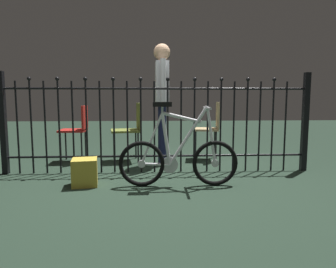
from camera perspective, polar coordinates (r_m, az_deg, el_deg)
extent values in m
plane|color=#1E2E22|center=(3.35, -1.63, -9.80)|extent=(20.00, 20.00, 0.00)
cylinder|color=black|center=(4.31, -28.52, 1.00)|extent=(0.02, 0.02, 1.17)
sphere|color=black|center=(4.30, -28.97, 9.10)|extent=(0.05, 0.05, 0.05)
cylinder|color=black|center=(4.24, -26.43, 1.03)|extent=(0.02, 0.02, 1.17)
cylinder|color=black|center=(4.18, -24.27, 1.06)|extent=(0.02, 0.02, 1.17)
sphere|color=black|center=(4.17, -24.67, 9.43)|extent=(0.05, 0.05, 0.05)
cylinder|color=black|center=(4.12, -22.05, 1.09)|extent=(0.02, 0.02, 1.17)
cylinder|color=black|center=(4.06, -19.76, 1.12)|extent=(0.02, 0.02, 1.17)
sphere|color=black|center=(4.06, -20.10, 9.72)|extent=(0.05, 0.05, 0.05)
cylinder|color=black|center=(4.02, -17.42, 1.15)|extent=(0.02, 0.02, 1.17)
cylinder|color=black|center=(3.98, -15.02, 1.17)|extent=(0.02, 0.02, 1.17)
sphere|color=black|center=(3.97, -15.29, 9.96)|extent=(0.05, 0.05, 0.05)
cylinder|color=black|center=(3.95, -12.59, 1.20)|extent=(0.02, 0.02, 1.17)
cylinder|color=black|center=(3.92, -10.12, 1.22)|extent=(0.02, 0.02, 1.17)
sphere|color=black|center=(3.91, -10.30, 10.14)|extent=(0.05, 0.05, 0.05)
cylinder|color=black|center=(3.90, -7.62, 1.24)|extent=(0.02, 0.02, 1.17)
cylinder|color=black|center=(3.89, -5.10, 1.26)|extent=(0.02, 0.02, 1.17)
sphere|color=black|center=(3.88, -5.19, 10.24)|extent=(0.05, 0.05, 0.05)
cylinder|color=black|center=(3.89, -2.57, 1.27)|extent=(0.02, 0.02, 1.17)
cylinder|color=black|center=(3.90, -0.05, 1.29)|extent=(0.02, 0.02, 1.17)
sphere|color=black|center=(3.89, -0.05, 10.27)|extent=(0.05, 0.05, 0.05)
cylinder|color=black|center=(3.91, 2.46, 1.30)|extent=(0.02, 0.02, 1.17)
cylinder|color=black|center=(3.93, 4.96, 1.31)|extent=(0.02, 0.02, 1.17)
sphere|color=black|center=(3.92, 5.05, 10.21)|extent=(0.05, 0.05, 0.05)
cylinder|color=black|center=(3.95, 7.42, 1.31)|extent=(0.02, 0.02, 1.17)
cylinder|color=black|center=(3.99, 9.84, 1.31)|extent=(0.02, 0.02, 1.17)
sphere|color=black|center=(3.98, 10.02, 10.08)|extent=(0.05, 0.05, 0.05)
cylinder|color=black|center=(4.03, 12.22, 1.32)|extent=(0.02, 0.02, 1.17)
cylinder|color=black|center=(4.08, 14.55, 1.31)|extent=(0.02, 0.02, 1.17)
sphere|color=black|center=(4.07, 14.80, 9.89)|extent=(0.05, 0.05, 0.05)
cylinder|color=black|center=(4.13, 16.82, 1.31)|extent=(0.02, 0.02, 1.17)
cylinder|color=black|center=(4.20, 19.02, 1.31)|extent=(0.02, 0.02, 1.17)
sphere|color=black|center=(4.19, 19.34, 9.64)|extent=(0.05, 0.05, 0.05)
cylinder|color=black|center=(4.26, 21.16, 1.30)|extent=(0.02, 0.02, 1.17)
cylinder|color=black|center=(3.94, -1.87, -4.14)|extent=(3.87, 0.03, 0.03)
cylinder|color=black|center=(3.88, -1.92, 8.52)|extent=(3.87, 0.03, 0.03)
cube|color=black|center=(4.31, -28.57, 1.77)|extent=(0.07, 0.07, 1.29)
cube|color=black|center=(4.37, 24.35, 2.05)|extent=(0.07, 0.07, 1.29)
torus|color=black|center=(3.30, -4.97, -5.62)|extent=(0.50, 0.05, 0.50)
cylinder|color=silver|center=(3.30, -4.97, -5.62)|extent=(0.08, 0.03, 0.08)
torus|color=black|center=(3.36, 8.83, -5.45)|extent=(0.50, 0.05, 0.50)
cylinder|color=silver|center=(3.36, 8.83, -5.45)|extent=(0.08, 0.03, 0.08)
cylinder|color=silver|center=(3.26, 3.83, -0.32)|extent=(0.43, 0.04, 0.65)
cylinder|color=silver|center=(3.24, 2.59, 3.12)|extent=(0.42, 0.04, 0.13)
cylinder|color=silver|center=(3.25, -0.37, -0.96)|extent=(0.12, 0.04, 0.57)
cylinder|color=silver|center=(3.29, -2.32, -5.72)|extent=(0.30, 0.03, 0.04)
cylinder|color=silver|center=(3.25, -3.05, -0.86)|extent=(0.25, 0.03, 0.56)
cylinder|color=silver|center=(3.30, 8.11, -0.19)|extent=(0.13, 0.03, 0.62)
cylinder|color=silver|center=(3.27, 7.37, 5.04)|extent=(0.03, 0.03, 0.02)
cylinder|color=silver|center=(3.27, 7.36, 4.86)|extent=(0.03, 0.40, 0.03)
cylinder|color=silver|center=(3.22, -1.09, 4.62)|extent=(0.03, 0.03, 0.07)
cube|color=black|center=(3.22, -1.09, 5.60)|extent=(0.20, 0.09, 0.05)
cylinder|color=silver|center=(3.30, 0.33, -5.80)|extent=(0.18, 0.01, 0.18)
cylinder|color=black|center=(4.66, 5.21, -2.27)|extent=(0.02, 0.02, 0.46)
cylinder|color=black|center=(4.96, 5.21, -1.73)|extent=(0.02, 0.02, 0.46)
cylinder|color=black|center=(4.67, 8.99, -2.31)|extent=(0.02, 0.02, 0.46)
cylinder|color=black|center=(4.97, 8.76, -1.76)|extent=(0.02, 0.02, 0.46)
cube|color=tan|center=(4.78, 7.08, 0.89)|extent=(0.44, 0.44, 0.03)
cube|color=tan|center=(4.78, 9.32, 3.56)|extent=(0.08, 0.37, 0.39)
cylinder|color=black|center=(4.51, -9.99, -2.69)|extent=(0.02, 0.02, 0.45)
cylinder|color=black|center=(4.85, -10.13, -2.05)|extent=(0.02, 0.02, 0.45)
cylinder|color=black|center=(4.53, -5.62, -2.57)|extent=(0.02, 0.02, 0.45)
cylinder|color=black|center=(4.87, -6.07, -1.94)|extent=(0.02, 0.02, 0.45)
cube|color=olive|center=(4.66, -8.00, 0.62)|extent=(0.49, 0.49, 0.03)
cube|color=olive|center=(4.66, -5.52, 3.42)|extent=(0.09, 0.41, 0.39)
cylinder|color=black|center=(4.71, -19.54, -2.53)|extent=(0.02, 0.02, 0.46)
cylinder|color=black|center=(5.00, -18.65, -1.99)|extent=(0.02, 0.02, 0.46)
cylinder|color=black|center=(4.64, -15.91, -2.53)|extent=(0.02, 0.02, 0.46)
cylinder|color=black|center=(4.94, -15.23, -1.98)|extent=(0.02, 0.02, 0.46)
cube|color=#A51E19|center=(4.79, -17.43, 0.63)|extent=(0.39, 0.39, 0.03)
cube|color=#A51E19|center=(4.74, -15.39, 3.05)|extent=(0.04, 0.36, 0.35)
cylinder|color=#191E3F|center=(4.30, -1.04, -0.29)|extent=(0.11, 0.11, 0.86)
cylinder|color=#191E3F|center=(4.46, -1.18, -0.04)|extent=(0.11, 0.11, 0.86)
cube|color=silver|center=(4.36, -1.14, 9.48)|extent=(0.19, 0.31, 0.61)
cylinder|color=silver|center=(4.16, -0.95, 10.04)|extent=(0.08, 0.08, 0.58)
cylinder|color=silver|center=(4.56, -1.31, 9.74)|extent=(0.08, 0.08, 0.58)
sphere|color=tan|center=(4.40, -1.15, 15.12)|extent=(0.23, 0.23, 0.23)
cube|color=#B29933|center=(3.47, -15.37, -6.93)|extent=(0.31, 0.31, 0.30)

